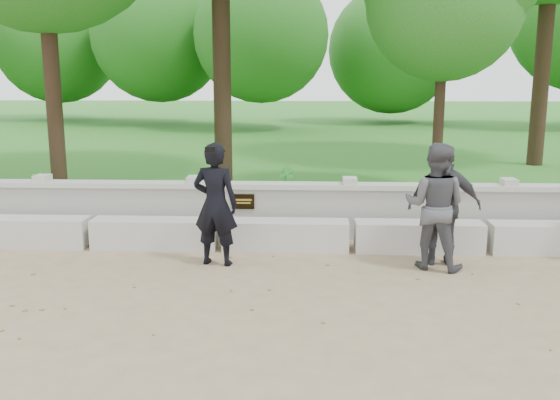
{
  "coord_description": "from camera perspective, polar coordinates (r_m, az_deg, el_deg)",
  "views": [
    {
      "loc": [
        1.34,
        -7.23,
        2.65
      ],
      "look_at": [
        0.95,
        1.27,
        0.9
      ],
      "focal_mm": 40.0,
      "sensor_mm": 36.0,
      "label": 1
    }
  ],
  "objects": [
    {
      "name": "ground",
      "position": [
        7.81,
        -7.46,
        -8.28
      ],
      "size": [
        80.0,
        80.0,
        0.0
      ],
      "primitive_type": "plane",
      "color": "#9E8360",
      "rests_on": "ground"
    },
    {
      "name": "lawn",
      "position": [
        21.42,
        -0.94,
        4.87
      ],
      "size": [
        40.0,
        22.0,
        0.25
      ],
      "primitive_type": "cube",
      "color": "#22741D",
      "rests_on": "ground"
    },
    {
      "name": "concrete_bench",
      "position": [
        9.54,
        -5.52,
        -3.14
      ],
      "size": [
        11.9,
        0.45,
        0.45
      ],
      "color": "#BAB8B0",
      "rests_on": "ground"
    },
    {
      "name": "parapet_wall",
      "position": [
        10.16,
        -4.99,
        -0.83
      ],
      "size": [
        12.5,
        0.35,
        0.9
      ],
      "color": "#AFADA5",
      "rests_on": "ground"
    },
    {
      "name": "man_main",
      "position": [
        8.63,
        -5.92,
        -0.39
      ],
      "size": [
        0.69,
        0.62,
        1.72
      ],
      "color": "black",
      "rests_on": "ground"
    },
    {
      "name": "visitor_left",
      "position": [
        8.7,
        13.98,
        -0.55
      ],
      "size": [
        1.03,
        0.92,
        1.73
      ],
      "color": "#48474D",
      "rests_on": "ground"
    },
    {
      "name": "visitor_right",
      "position": [
        8.88,
        14.8,
        -0.51
      ],
      "size": [
        1.02,
        0.5,
        1.68
      ],
      "color": "#37373B",
      "rests_on": "ground"
    },
    {
      "name": "shrub_a",
      "position": [
        11.12,
        -12.42,
        0.39
      ],
      "size": [
        0.35,
        0.35,
        0.56
      ],
      "primitive_type": "imported",
      "rotation": [
        0.0,
        0.0,
        0.74
      ],
      "color": "#328E30",
      "rests_on": "lawn"
    },
    {
      "name": "shrub_b",
      "position": [
        11.89,
        0.58,
        1.54
      ],
      "size": [
        0.42,
        0.44,
        0.63
      ],
      "primitive_type": "imported",
      "rotation": [
        0.0,
        0.0,
        2.14
      ],
      "color": "#328E30",
      "rests_on": "lawn"
    },
    {
      "name": "shrub_d",
      "position": [
        11.96,
        -21.4,
        0.91
      ],
      "size": [
        0.45,
        0.48,
        0.68
      ],
      "primitive_type": "imported",
      "rotation": [
        0.0,
        0.0,
        5.09
      ],
      "color": "#328E30",
      "rests_on": "lawn"
    }
  ]
}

